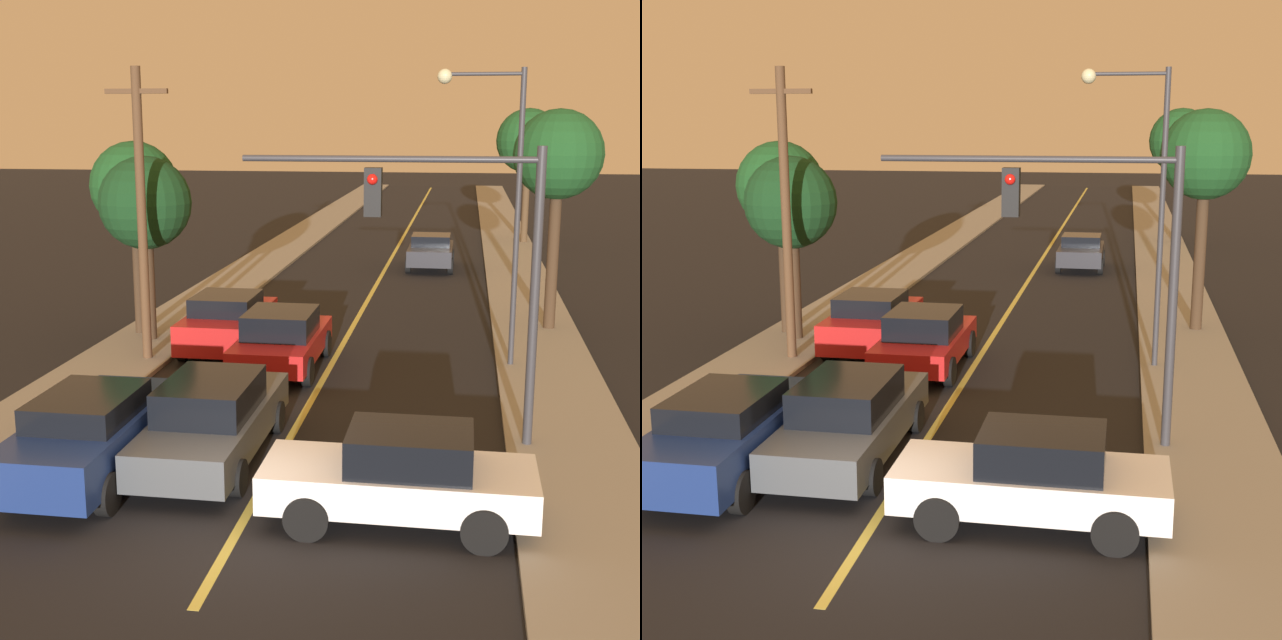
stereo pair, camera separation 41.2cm
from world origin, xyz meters
TOP-DOWN VIEW (x-y plane):
  - ground_plane at (0.00, 0.00)m, footprint 200.00×200.00m
  - road_surface at (0.00, 36.00)m, footprint 8.42×80.00m
  - sidewalk_left at (-5.46, 36.00)m, footprint 2.50×80.00m
  - sidewalk_right at (5.46, 36.00)m, footprint 2.50×80.00m
  - car_near_lane_front at (-1.18, 3.17)m, footprint 1.91×5.15m
  - car_near_lane_second at (-1.18, 9.44)m, footprint 2.01×4.47m
  - car_outer_lane_front at (-3.03, 2.01)m, footprint 1.89×4.75m
  - car_outer_lane_second at (-3.03, 11.11)m, footprint 1.99×4.27m
  - car_far_oncoming at (1.89, 25.95)m, footprint 1.95×3.91m
  - car_crossing_right at (2.45, 1.02)m, footprint 4.24×1.85m
  - traffic_signal_mast at (3.22, 4.65)m, footprint 5.60×0.42m
  - streetlamp_right at (4.06, 10.45)m, footprint 2.12×0.36m
  - utility_pole_left at (-4.81, 9.59)m, footprint 1.60×0.24m
  - tree_left_near at (-5.45, 11.59)m, footprint 2.57×2.57m
  - tree_left_far at (-6.00, 12.28)m, footprint 2.49×2.49m
  - tree_right_near at (5.88, 14.82)m, footprint 2.59×2.59m
  - tree_right_far at (6.30, 34.69)m, footprint 3.21×3.21m

SIDE VIEW (x-z plane):
  - ground_plane at x=0.00m, z-range 0.00..0.00m
  - road_surface at x=0.00m, z-range 0.00..0.01m
  - sidewalk_left at x=-5.46m, z-range 0.00..0.12m
  - sidewalk_right at x=5.46m, z-range 0.00..0.12m
  - car_far_oncoming at x=1.89m, z-range 0.04..1.49m
  - car_crossing_right at x=2.45m, z-range 0.01..1.56m
  - car_near_lane_second at x=-1.18m, z-range 0.02..1.57m
  - car_near_lane_front at x=-1.18m, z-range 0.00..1.60m
  - car_outer_lane_second at x=-3.03m, z-range 0.01..1.60m
  - car_outer_lane_front at x=-3.03m, z-range 0.04..1.64m
  - tree_left_near at x=-5.45m, z-range 1.35..6.49m
  - utility_pole_left at x=-4.81m, z-range 0.28..7.65m
  - traffic_signal_mast at x=3.22m, z-range 1.20..6.82m
  - tree_left_far at x=-6.00m, z-range 1.59..7.11m
  - streetlamp_right at x=4.06m, z-range 1.16..8.47m
  - tree_right_near at x=5.88m, z-range 1.95..8.37m
  - tree_right_far at x=6.30m, z-range 1.83..8.54m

